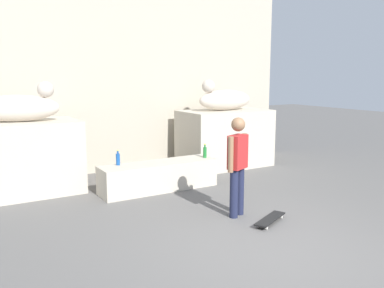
{
  "coord_description": "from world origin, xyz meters",
  "views": [
    {
      "loc": [
        -3.7,
        -3.9,
        2.38
      ],
      "look_at": [
        0.17,
        2.52,
        1.1
      ],
      "focal_mm": 38.84,
      "sensor_mm": 36.0,
      "label": 1
    }
  ],
  "objects_px": {
    "statue_reclining_right": "(224,99)",
    "skateboard": "(270,219)",
    "statue_reclining_left": "(18,107)",
    "skater": "(237,162)",
    "bottle_blue": "(118,159)",
    "bottle_green": "(205,152)"
  },
  "relations": [
    {
      "from": "skater",
      "to": "bottle_blue",
      "type": "distance_m",
      "value": 2.6
    },
    {
      "from": "statue_reclining_left",
      "to": "statue_reclining_right",
      "type": "height_order",
      "value": "same"
    },
    {
      "from": "statue_reclining_right",
      "to": "bottle_green",
      "type": "height_order",
      "value": "statue_reclining_right"
    },
    {
      "from": "skateboard",
      "to": "bottle_green",
      "type": "bearing_deg",
      "value": 56.03
    },
    {
      "from": "skater",
      "to": "bottle_green",
      "type": "bearing_deg",
      "value": 48.64
    },
    {
      "from": "statue_reclining_left",
      "to": "statue_reclining_right",
      "type": "distance_m",
      "value": 4.87
    },
    {
      "from": "statue_reclining_left",
      "to": "skater",
      "type": "bearing_deg",
      "value": -34.83
    },
    {
      "from": "statue_reclining_left",
      "to": "bottle_blue",
      "type": "relative_size",
      "value": 5.65
    },
    {
      "from": "statue_reclining_left",
      "to": "statue_reclining_right",
      "type": "bearing_deg",
      "value": 13.82
    },
    {
      "from": "statue_reclining_right",
      "to": "skater",
      "type": "xyz_separation_m",
      "value": [
        -2.02,
        -3.24,
        -0.81
      ]
    },
    {
      "from": "statue_reclining_left",
      "to": "skateboard",
      "type": "distance_m",
      "value": 5.17
    },
    {
      "from": "skateboard",
      "to": "bottle_green",
      "type": "height_order",
      "value": "bottle_green"
    },
    {
      "from": "bottle_blue",
      "to": "bottle_green",
      "type": "height_order",
      "value": "bottle_blue"
    },
    {
      "from": "skateboard",
      "to": "bottle_blue",
      "type": "distance_m",
      "value": 3.27
    },
    {
      "from": "statue_reclining_left",
      "to": "skateboard",
      "type": "height_order",
      "value": "statue_reclining_left"
    },
    {
      "from": "statue_reclining_left",
      "to": "bottle_green",
      "type": "height_order",
      "value": "statue_reclining_left"
    },
    {
      "from": "skater",
      "to": "statue_reclining_right",
      "type": "bearing_deg",
      "value": 34.76
    },
    {
      "from": "bottle_blue",
      "to": "skater",
      "type": "bearing_deg",
      "value": -62.05
    },
    {
      "from": "bottle_blue",
      "to": "statue_reclining_left",
      "type": "bearing_deg",
      "value": 150.08
    },
    {
      "from": "bottle_blue",
      "to": "bottle_green",
      "type": "relative_size",
      "value": 1.0
    },
    {
      "from": "skater",
      "to": "bottle_blue",
      "type": "bearing_deg",
      "value": 94.73
    },
    {
      "from": "statue_reclining_right",
      "to": "skateboard",
      "type": "relative_size",
      "value": 2.03
    }
  ]
}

